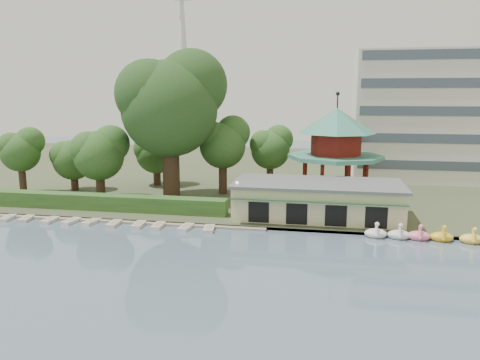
% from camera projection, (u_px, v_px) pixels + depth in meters
% --- Properties ---
extents(ground_plane, '(220.00, 220.00, 0.00)m').
position_uv_depth(ground_plane, '(165.00, 295.00, 32.93)').
color(ground_plane, slate).
rests_on(ground_plane, ground).
extents(shore, '(220.00, 70.00, 0.40)m').
position_uv_depth(shore, '(264.00, 172.00, 83.14)').
color(shore, '#424930').
rests_on(shore, ground).
extents(embankment, '(220.00, 0.60, 0.30)m').
position_uv_depth(embankment, '(220.00, 225.00, 49.62)').
color(embankment, gray).
rests_on(embankment, ground).
extents(dock, '(34.00, 1.60, 0.24)m').
position_uv_depth(dock, '(114.00, 220.00, 51.69)').
color(dock, gray).
rests_on(dock, ground).
extents(boathouse, '(18.60, 9.39, 3.90)m').
position_uv_depth(boathouse, '(317.00, 199.00, 51.93)').
color(boathouse, beige).
rests_on(boathouse, shore).
extents(pavilion, '(12.40, 12.40, 13.50)m').
position_uv_depth(pavilion, '(336.00, 144.00, 60.31)').
color(pavilion, beige).
rests_on(pavilion, shore).
extents(office_building, '(38.00, 18.00, 20.00)m').
position_uv_depth(office_building, '(470.00, 121.00, 72.60)').
color(office_building, silver).
rests_on(office_building, shore).
extents(broadcast_tower, '(8.00, 8.00, 96.00)m').
position_uv_depth(broadcast_tower, '(183.00, 37.00, 169.54)').
color(broadcast_tower, silver).
rests_on(broadcast_tower, ground).
extents(hedge, '(30.00, 2.00, 1.80)m').
position_uv_depth(hedge, '(103.00, 202.00, 55.20)').
color(hedge, '#315A24').
rests_on(hedge, shore).
extents(lamp_post, '(0.36, 0.36, 4.28)m').
position_uv_depth(lamp_post, '(237.00, 193.00, 50.41)').
color(lamp_post, black).
rests_on(lamp_post, shore).
extents(big_tree, '(13.51, 12.59, 19.22)m').
position_uv_depth(big_tree, '(171.00, 101.00, 59.38)').
color(big_tree, '#3A281C').
rests_on(big_tree, shore).
extents(small_trees, '(38.90, 16.38, 10.64)m').
position_uv_depth(small_trees, '(146.00, 149.00, 64.34)').
color(small_trees, '#3A281C').
rests_on(small_trees, shore).
extents(swan_boats, '(13.66, 2.00, 1.92)m').
position_uv_depth(swan_boats, '(434.00, 237.00, 44.97)').
color(swan_boats, white).
rests_on(swan_boats, ground).
extents(moored_rowboats, '(27.74, 2.68, 0.36)m').
position_uv_depth(moored_rowboats, '(92.00, 222.00, 50.71)').
color(moored_rowboats, beige).
rests_on(moored_rowboats, ground).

